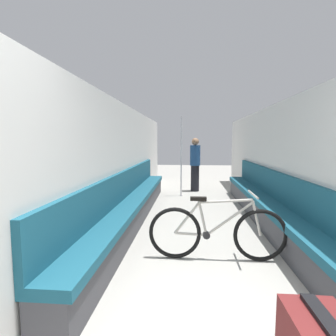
# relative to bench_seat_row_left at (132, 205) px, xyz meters

# --- Properties ---
(wall_left) EXTENTS (0.10, 10.23, 2.16)m
(wall_left) POSITION_rel_bench_seat_row_left_xyz_m (-0.23, 0.11, 0.76)
(wall_left) COLOR silver
(wall_left) RESTS_ON ground
(wall_right) EXTENTS (0.10, 10.23, 2.16)m
(wall_right) POSITION_rel_bench_seat_row_left_xyz_m (2.64, 0.11, 0.76)
(wall_right) COLOR silver
(wall_right) RESTS_ON ground
(bench_seat_row_left) EXTENTS (0.41, 5.90, 0.95)m
(bench_seat_row_left) POSITION_rel_bench_seat_row_left_xyz_m (0.00, 0.00, 0.00)
(bench_seat_row_left) COLOR #3D3D42
(bench_seat_row_left) RESTS_ON ground
(bench_seat_row_right) EXTENTS (0.41, 5.90, 0.95)m
(bench_seat_row_right) POSITION_rel_bench_seat_row_left_xyz_m (2.41, 0.00, 0.00)
(bench_seat_row_right) COLOR #3D3D42
(bench_seat_row_right) RESTS_ON ground
(bicycle) EXTENTS (1.70, 0.46, 0.85)m
(bicycle) POSITION_rel_bench_seat_row_left_xyz_m (1.37, -1.38, 0.03)
(bicycle) COLOR black
(bicycle) RESTS_ON ground
(grab_pole_near) EXTENTS (0.08, 0.08, 2.14)m
(grab_pole_near) POSITION_rel_bench_seat_row_left_xyz_m (0.81, 2.43, 0.72)
(grab_pole_near) COLOR gray
(grab_pole_near) RESTS_ON ground
(passenger_standing) EXTENTS (0.30, 0.30, 1.57)m
(passenger_standing) POSITION_rel_bench_seat_row_left_xyz_m (1.19, 3.15, 0.49)
(passenger_standing) COLOR black
(passenger_standing) RESTS_ON ground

